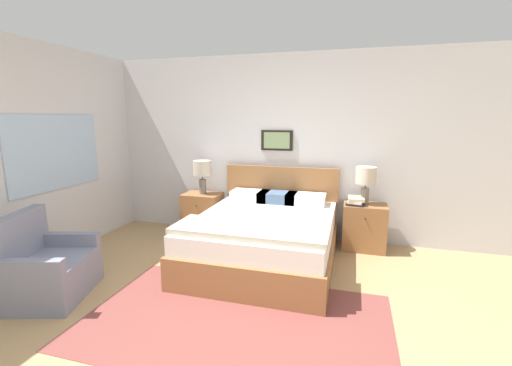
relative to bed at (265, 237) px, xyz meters
name	(u,v)px	position (x,y,z in m)	size (l,w,h in m)	color
ground_plane	(230,354)	(0.17, -1.68, -0.32)	(16.00, 16.00, 0.00)	tan
wall_back	(295,148)	(0.17, 1.04, 0.98)	(7.86, 0.09, 2.60)	silver
wall_left	(60,152)	(-2.59, -0.34, 0.98)	(0.08, 5.09, 2.60)	silver
area_rug_main	(236,320)	(0.07, -1.27, -0.31)	(2.62, 1.58, 0.01)	brown
bed	(265,237)	(0.00, 0.00, 0.00)	(1.62, 1.96, 1.04)	#936038
armchair	(45,269)	(-1.85, -1.38, -0.04)	(0.87, 0.95, 0.83)	gray
nightstand_near_window	(203,213)	(-1.16, 0.76, -0.01)	(0.55, 0.43, 0.61)	#936038
nightstand_by_door	(364,227)	(1.16, 0.76, -0.01)	(0.55, 0.43, 0.61)	#936038
table_lamp_near_window	(202,171)	(-1.15, 0.77, 0.64)	(0.26, 0.26, 0.49)	slate
table_lamp_by_door	(366,178)	(1.15, 0.77, 0.64)	(0.26, 0.26, 0.49)	slate
book_thick_bottom	(356,203)	(1.04, 0.72, 0.31)	(0.26, 0.29, 0.03)	#232328
book_hardcover_middle	(356,201)	(1.04, 0.72, 0.34)	(0.22, 0.29, 0.03)	silver
book_novel_upper	(356,199)	(1.04, 0.72, 0.37)	(0.21, 0.27, 0.04)	beige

